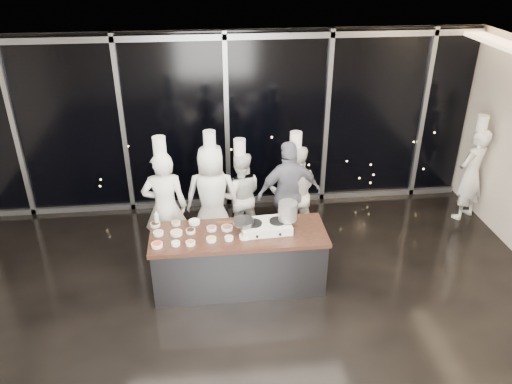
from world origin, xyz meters
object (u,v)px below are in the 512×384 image
at_px(stock_pot, 288,211).
at_px(chef_right, 294,192).
at_px(demo_counter, 239,259).
at_px(guest, 289,194).
at_px(chef_far_left, 165,207).
at_px(stove, 266,226).
at_px(chef_side, 471,173).
at_px(frying_pan, 243,222).
at_px(chef_center, 240,195).
at_px(chef_left, 212,196).

bearing_deg(stock_pot, chef_right, 75.41).
bearing_deg(demo_counter, guest, 50.30).
relative_size(demo_counter, chef_far_left, 1.19).
bearing_deg(stove, chef_side, 18.03).
bearing_deg(demo_counter, chef_right, 51.09).
height_order(stock_pot, chef_far_left, chef_far_left).
xyz_separation_m(frying_pan, chef_side, (4.14, 1.51, -0.20)).
xyz_separation_m(demo_counter, chef_right, (1.01, 1.25, 0.38)).
bearing_deg(chef_side, guest, -22.44).
bearing_deg(guest, frying_pan, 44.29).
xyz_separation_m(stock_pot, chef_center, (-0.56, 1.29, -0.40)).
height_order(stove, chef_side, chef_side).
bearing_deg(chef_right, frying_pan, 54.95).
bearing_deg(demo_counter, chef_left, 106.06).
xyz_separation_m(chef_right, chef_side, (3.19, 0.29, 0.03)).
bearing_deg(frying_pan, chef_far_left, 141.70).
relative_size(chef_far_left, chef_right, 1.10).
bearing_deg(chef_center, guest, 160.77).
distance_m(stock_pot, chef_far_left, 1.91).
bearing_deg(chef_center, demo_counter, 84.91).
bearing_deg(frying_pan, guest, 48.28).
distance_m(frying_pan, chef_left, 1.21).
height_order(demo_counter, chef_right, chef_right).
xyz_separation_m(stock_pot, chef_right, (0.31, 1.18, -0.34)).
relative_size(demo_counter, frying_pan, 4.69).
distance_m(frying_pan, chef_side, 4.41).
bearing_deg(demo_counter, chef_far_left, 142.62).
distance_m(chef_right, chef_side, 3.21).
xyz_separation_m(frying_pan, stock_pot, (0.64, 0.04, 0.11)).
relative_size(guest, chef_right, 0.95).
distance_m(stove, chef_left, 1.33).
height_order(chef_left, guest, chef_left).
height_order(chef_left, chef_side, chef_left).
xyz_separation_m(frying_pan, chef_center, (0.07, 1.33, -0.29)).
bearing_deg(chef_side, frying_pan, -10.24).
bearing_deg(chef_side, stove, -8.82).
bearing_deg(chef_right, chef_left, 6.56).
distance_m(stove, frying_pan, 0.34).
xyz_separation_m(chef_left, guest, (1.23, -0.08, 0.01)).
bearing_deg(chef_left, chef_far_left, 31.15).
bearing_deg(frying_pan, chef_side, 16.61).
height_order(chef_center, chef_side, chef_side).
bearing_deg(guest, chef_right, -130.80).
bearing_deg(stove, guest, 60.57).
xyz_separation_m(stove, stock_pot, (0.31, 0.03, 0.21)).
bearing_deg(chef_right, guest, 59.21).
bearing_deg(chef_left, stock_pot, 138.28).
bearing_deg(chef_left, chef_right, -171.24).
bearing_deg(chef_far_left, chef_center, -156.86).
xyz_separation_m(guest, chef_right, (0.11, 0.17, -0.06)).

